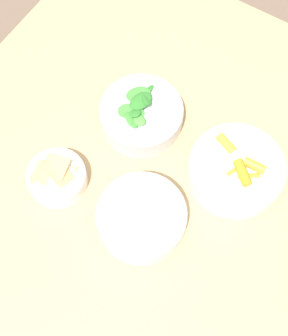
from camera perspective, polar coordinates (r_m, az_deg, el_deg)
The scene contains 6 objects.
ground_plane at distance 1.67m, azimuth -0.88°, elevation -12.58°, with size 10.00×10.00×0.00m, color brown.
dining_table at distance 1.05m, azimuth -1.37°, elevation -5.79°, with size 1.15×0.94×0.75m.
bowl_carrots at distance 0.95m, azimuth 11.17°, elevation -0.17°, with size 0.19×0.19×0.07m.
bowl_greens at distance 0.99m, azimuth -0.33°, elevation 6.62°, with size 0.18×0.18×0.08m.
bowl_beans_hotdog at distance 0.90m, azimuth -0.26°, elevation -6.14°, with size 0.17×0.17×0.06m.
bowl_cookies at distance 0.95m, azimuth -10.59°, elevation -1.09°, with size 0.12×0.12×0.05m.
Camera 1 is at (0.26, 0.19, 1.63)m, focal length 50.00 mm.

